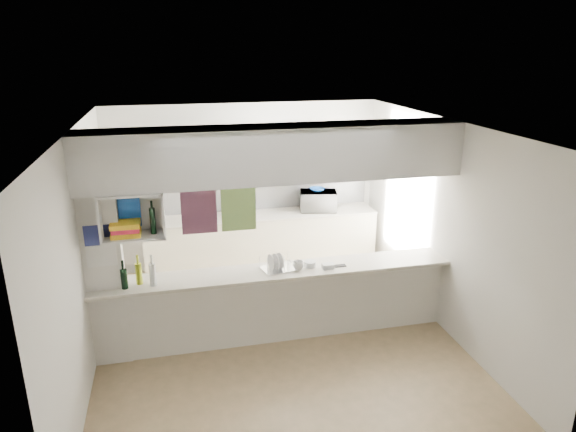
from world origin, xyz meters
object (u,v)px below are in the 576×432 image
object	(u,v)px
microwave	(318,201)
dish_rack	(279,263)
bowl	(317,190)
wine_bottles	(139,275)

from	to	relation	value
microwave	dish_rack	world-z (taller)	microwave
bowl	wine_bottles	size ratio (longest dim) A/B	0.60
microwave	dish_rack	bearing A→B (deg)	74.46
bowl	wine_bottles	world-z (taller)	bowl
bowl	dish_rack	xyz separation A→B (m)	(-1.07, -2.08, -0.26)
microwave	bowl	bearing A→B (deg)	14.84
microwave	wine_bottles	size ratio (longest dim) A/B	1.52
microwave	bowl	xyz separation A→B (m)	(-0.03, -0.00, 0.18)
microwave	dish_rack	distance (m)	2.35
dish_rack	wine_bottles	xyz separation A→B (m)	(-1.57, -0.08, 0.05)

